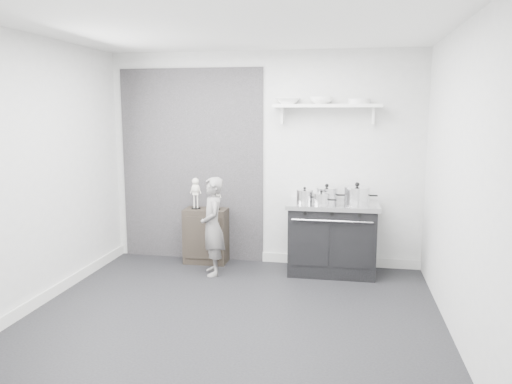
# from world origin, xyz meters

# --- Properties ---
(ground) EXTENTS (4.00, 4.00, 0.00)m
(ground) POSITION_xyz_m (0.00, 0.00, 0.00)
(ground) COLOR black
(ground) RESTS_ON ground
(room_shell) EXTENTS (4.02, 3.62, 2.71)m
(room_shell) POSITION_xyz_m (-0.09, 0.15, 1.64)
(room_shell) COLOR #BCBCBA
(room_shell) RESTS_ON ground
(wall_shelf) EXTENTS (1.30, 0.26, 0.24)m
(wall_shelf) POSITION_xyz_m (0.80, 1.68, 2.01)
(wall_shelf) COLOR white
(wall_shelf) RESTS_ON room_shell
(stove) EXTENTS (1.08, 0.68, 0.87)m
(stove) POSITION_xyz_m (0.91, 1.48, 0.44)
(stove) COLOR black
(stove) RESTS_ON ground
(side_cabinet) EXTENTS (0.55, 0.32, 0.71)m
(side_cabinet) POSITION_xyz_m (-0.72, 1.61, 0.36)
(side_cabinet) COLOR black
(side_cabinet) RESTS_ON ground
(child) EXTENTS (0.42, 0.51, 1.18)m
(child) POSITION_xyz_m (-0.51, 1.16, 0.59)
(child) COLOR slate
(child) RESTS_ON ground
(pot_front_left) EXTENTS (0.29, 0.20, 0.19)m
(pot_front_left) POSITION_xyz_m (0.57, 1.41, 0.95)
(pot_front_left) COLOR silver
(pot_front_left) RESTS_ON stove
(pot_back_left) EXTENTS (0.36, 0.27, 0.21)m
(pot_back_left) POSITION_xyz_m (0.82, 1.61, 0.95)
(pot_back_left) COLOR silver
(pot_back_left) RESTS_ON stove
(pot_back_right) EXTENTS (0.40, 0.32, 0.24)m
(pot_back_right) POSITION_xyz_m (1.19, 1.55, 0.97)
(pot_back_right) COLOR silver
(pot_back_right) RESTS_ON stove
(pot_front_center) EXTENTS (0.27, 0.19, 0.17)m
(pot_front_center) POSITION_xyz_m (0.77, 1.33, 0.94)
(pot_front_center) COLOR silver
(pot_front_center) RESTS_ON stove
(skeleton_full) EXTENTS (0.13, 0.08, 0.46)m
(skeleton_full) POSITION_xyz_m (-0.85, 1.61, 0.94)
(skeleton_full) COLOR beige
(skeleton_full) RESTS_ON side_cabinet
(skeleton_torso) EXTENTS (0.10, 0.06, 0.35)m
(skeleton_torso) POSITION_xyz_m (-0.57, 1.61, 0.89)
(skeleton_torso) COLOR beige
(skeleton_torso) RESTS_ON side_cabinet
(bowl_large) EXTENTS (0.30, 0.30, 0.07)m
(bowl_large) POSITION_xyz_m (0.33, 1.67, 2.08)
(bowl_large) COLOR white
(bowl_large) RESTS_ON wall_shelf
(bowl_small) EXTENTS (0.27, 0.27, 0.08)m
(bowl_small) POSITION_xyz_m (0.73, 1.67, 2.08)
(bowl_small) COLOR white
(bowl_small) RESTS_ON wall_shelf
(plate_stack) EXTENTS (0.26, 0.26, 0.06)m
(plate_stack) POSITION_xyz_m (1.18, 1.67, 2.07)
(plate_stack) COLOR silver
(plate_stack) RESTS_ON wall_shelf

